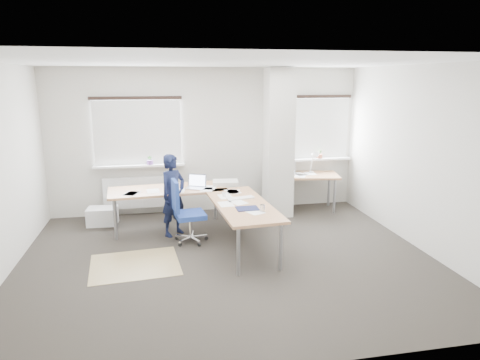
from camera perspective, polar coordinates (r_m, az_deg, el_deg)
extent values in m
plane|color=#292421|center=(6.39, -1.62, -10.52)|extent=(6.00, 6.00, 0.00)
cube|color=beige|center=(8.40, -4.49, 5.21)|extent=(6.00, 0.04, 2.80)
cube|color=beige|center=(3.60, 4.79, -5.93)|extent=(6.00, 0.04, 2.80)
cube|color=beige|center=(7.08, 23.03, 2.65)|extent=(0.04, 5.00, 2.80)
cube|color=white|center=(5.84, -1.81, 15.46)|extent=(6.00, 5.00, 0.04)
cube|color=beige|center=(8.12, 5.15, 4.84)|extent=(0.50, 0.50, 2.78)
cube|color=white|center=(8.30, -13.49, 6.18)|extent=(1.60, 0.04, 1.20)
cube|color=white|center=(8.26, -13.50, 6.15)|extent=(1.60, 0.02, 1.20)
cube|color=white|center=(8.33, -13.28, 1.89)|extent=(1.70, 0.20, 0.04)
cube|color=white|center=(8.90, 10.49, 6.79)|extent=(1.20, 0.04, 1.20)
cube|color=white|center=(8.87, 10.58, 6.76)|extent=(1.20, 0.02, 1.20)
cube|color=white|center=(8.93, 10.48, 2.78)|extent=(1.30, 0.20, 0.04)
cube|color=white|center=(8.47, -13.08, -1.60)|extent=(1.40, 0.10, 0.60)
cylinder|color=#61397D|center=(8.29, -11.92, 2.33)|extent=(0.12, 0.12, 0.08)
imported|color=#2C5B24|center=(8.28, -11.94, 2.62)|extent=(0.09, 0.06, 0.17)
cylinder|color=#99513B|center=(8.90, 10.55, 3.14)|extent=(0.12, 0.12, 0.08)
imported|color=#2C5B24|center=(8.89, 10.56, 3.41)|extent=(0.09, 0.07, 0.17)
cube|color=#988152|center=(6.39, -13.83, -10.90)|extent=(1.32, 1.14, 0.01)
cube|color=white|center=(8.16, -17.86, -4.61)|extent=(0.54, 0.39, 0.31)
cube|color=#946640|center=(7.51, -9.62, -1.30)|extent=(2.06, 0.95, 0.04)
cube|color=#946640|center=(6.54, 0.25, -3.30)|extent=(0.95, 2.06, 0.04)
cylinder|color=gray|center=(7.29, -16.33, -5.09)|extent=(0.05, 0.05, 0.69)
cylinder|color=gray|center=(7.86, -16.29, -3.74)|extent=(0.05, 0.05, 0.69)
cylinder|color=gray|center=(8.02, -3.33, -2.88)|extent=(0.05, 0.05, 0.69)
cylinder|color=gray|center=(5.77, -0.22, -9.48)|extent=(0.05, 0.05, 0.69)
cylinder|color=gray|center=(5.94, 5.44, -8.84)|extent=(0.05, 0.05, 0.69)
cylinder|color=gray|center=(7.55, 0.61, -3.89)|extent=(0.05, 0.05, 0.69)
cube|color=#B7B7BC|center=(7.45, -5.99, -1.08)|extent=(0.40, 0.35, 0.01)
cube|color=#B7B7BC|center=(7.53, -5.71, -0.04)|extent=(0.32, 0.18, 0.22)
cube|color=silver|center=(7.53, -5.71, -0.04)|extent=(0.28, 0.15, 0.19)
cube|color=white|center=(6.78, 0.06, -2.43)|extent=(0.46, 0.23, 0.02)
cube|color=#161A3D|center=(6.26, 0.99, -3.82)|extent=(0.32, 0.25, 0.01)
cube|color=beige|center=(7.69, -1.96, -0.35)|extent=(0.48, 0.37, 0.07)
imported|color=white|center=(6.91, -2.17, -1.94)|extent=(0.08, 0.08, 0.07)
cylinder|color=silver|center=(6.13, 3.00, -3.77)|extent=(0.07, 0.07, 0.10)
cube|color=#946640|center=(8.60, 8.34, 0.63)|extent=(1.50, 0.93, 0.04)
cylinder|color=gray|center=(8.37, 4.47, -2.19)|extent=(0.05, 0.05, 0.69)
cylinder|color=gray|center=(8.57, 12.48, -2.11)|extent=(0.05, 0.05, 0.69)
cylinder|color=gray|center=(8.86, 4.17, -1.33)|extent=(0.05, 0.05, 0.69)
cylinder|color=gray|center=(9.04, 11.76, -1.27)|extent=(0.05, 0.05, 0.69)
cube|color=#B7B7BC|center=(8.59, 6.48, 0.86)|extent=(0.35, 0.26, 0.01)
cube|color=#B7B7BC|center=(8.68, 6.34, 1.75)|extent=(0.33, 0.08, 0.22)
cube|color=silver|center=(8.68, 6.34, 1.75)|extent=(0.29, 0.06, 0.19)
cylinder|color=white|center=(8.77, 9.50, 1.03)|extent=(0.10, 0.10, 0.02)
cylinder|color=white|center=(8.73, 9.55, 2.25)|extent=(0.02, 0.16, 0.38)
cylinder|color=white|center=(8.58, 9.88, 3.54)|extent=(0.02, 0.29, 0.13)
cone|color=white|center=(8.46, 10.21, 3.24)|extent=(0.14, 0.16, 0.17)
cube|color=navy|center=(6.91, -6.65, -4.66)|extent=(0.51, 0.51, 0.08)
cube|color=navy|center=(6.78, -8.62, -2.11)|extent=(0.11, 0.40, 0.50)
cylinder|color=silver|center=(6.97, -6.61, -6.14)|extent=(0.06, 0.06, 0.34)
cylinder|color=black|center=(7.11, -4.50, -7.71)|extent=(0.06, 0.04, 0.06)
cylinder|color=black|center=(7.29, -6.34, -7.19)|extent=(0.04, 0.06, 0.06)
cylinder|color=black|center=(7.16, -8.46, -7.66)|extent=(0.07, 0.05, 0.06)
cylinder|color=black|center=(6.88, -8.02, -8.53)|extent=(0.06, 0.06, 0.06)
cylinder|color=black|center=(6.85, -5.47, -8.57)|extent=(0.05, 0.07, 0.06)
imported|color=black|center=(7.22, -8.91, -2.01)|extent=(0.60, 0.58, 1.38)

